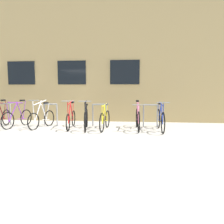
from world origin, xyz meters
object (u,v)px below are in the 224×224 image
bicycle_red (71,118)px  bicycle_black (86,119)px  bicycle_white (42,118)px  bicycle_blue (161,119)px  bicycle_pink (138,119)px  bicycle_purple (17,117)px  bicycle_yellow (105,119)px

bicycle_red → bicycle_black: bearing=-14.2°
bicycle_red → bicycle_black: 0.64m
bicycle_white → bicycle_blue: bearing=-0.6°
bicycle_pink → bicycle_purple: bearing=180.0°
bicycle_purple → bicycle_white: bearing=-3.0°
bicycle_purple → bicycle_black: 2.77m
bicycle_pink → bicycle_blue: 0.82m
bicycle_red → bicycle_black: (0.62, -0.16, 0.02)m
bicycle_purple → bicycle_red: bicycle_red is taller
bicycle_white → bicycle_red: (1.14, 0.02, 0.00)m
bicycle_pink → bicycle_yellow: bearing=-171.6°
bicycle_blue → bicycle_black: 2.72m
bicycle_white → bicycle_red: bearing=1.1°
bicycle_red → bicycle_white: bearing=-178.9°
bicycle_white → bicycle_black: bicycle_white is taller
bicycle_white → bicycle_yellow: bearing=-2.9°
bicycle_black → bicycle_blue: bearing=1.9°
bicycle_purple → bicycle_blue: bearing=-1.0°
bicycle_red → bicycle_black: size_ratio=0.96×
bicycle_pink → bicycle_black: (-1.90, -0.19, -0.01)m
bicycle_red → bicycle_yellow: bicycle_red is taller
bicycle_purple → bicycle_black: bearing=-3.8°
bicycle_white → bicycle_blue: bicycle_white is taller
bicycle_purple → bicycle_yellow: bicycle_purple is taller
bicycle_white → bicycle_yellow: (2.46, -0.13, 0.00)m
bicycle_purple → bicycle_black: (2.77, -0.19, 0.02)m
bicycle_pink → bicycle_black: 1.91m
bicycle_black → bicycle_red: bearing=165.8°
bicycle_pink → bicycle_yellow: bicycle_pink is taller
bicycle_pink → bicycle_blue: (0.82, -0.10, -0.00)m
bicycle_pink → bicycle_black: bearing=-174.4°
bicycle_white → bicycle_yellow: size_ratio=0.95×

